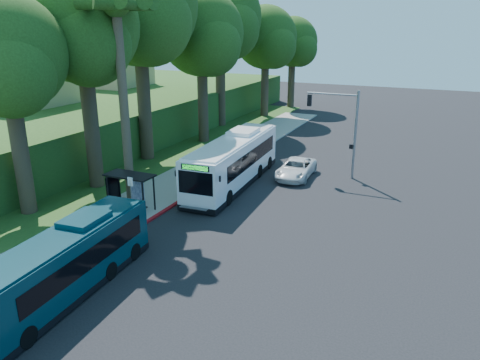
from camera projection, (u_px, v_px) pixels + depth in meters
The scene contains 19 objects.
ground at pixel (247, 212), 30.79m from camera, with size 140.00×140.00×0.00m, color black.
sidewalk at pixel (154, 195), 33.64m from camera, with size 4.50×70.00×0.12m, color gray.
red_curb at pixel (149, 221), 29.28m from camera, with size 0.25×30.00×0.13m, color maroon.
grass_verge at pixel (132, 168), 40.21m from camera, with size 8.00×70.00×0.06m, color #234719.
bus_shelter at pixel (128, 184), 30.60m from camera, with size 3.20×1.51×2.55m.
stop_sign_pole at pixel (131, 195), 27.94m from camera, with size 0.35×0.06×3.17m.
traffic_signal_pole at pixel (343, 123), 36.53m from camera, with size 4.10×0.30×7.00m.
palm_tree at pixel (117, 14), 28.79m from camera, with size 4.20×4.20×14.40m.
hillside_backdrop at pixel (90, 110), 53.38m from camera, with size 24.00×60.00×8.80m.
tree_0 at pixel (83, 33), 32.09m from camera, with size 8.40×8.00×15.70m.
tree_1 at pixel (139, 12), 38.89m from camera, with size 10.50×10.00×18.26m.
tree_2 at pixel (202, 38), 45.93m from camera, with size 8.82×8.40×15.12m.
tree_3 at pixel (221, 22), 53.13m from camera, with size 10.08×9.60×17.28m.
tree_4 at pixel (266, 41), 59.78m from camera, with size 8.40×8.00×14.14m.
tree_5 at pixel (293, 44), 66.53m from camera, with size 7.35×7.00×12.86m.
tree_6 at pixel (7, 61), 27.59m from camera, with size 7.56×7.20×13.74m.
white_bus at pixel (234, 160), 35.63m from camera, with size 3.53×13.11×3.87m.
teal_bus at pixel (64, 264), 20.94m from camera, with size 3.12×10.91×3.21m.
pickup at pixel (296, 169), 37.56m from camera, with size 2.41×5.24×1.46m, color silver.
Camera 1 is at (11.39, -26.15, 11.79)m, focal length 35.00 mm.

